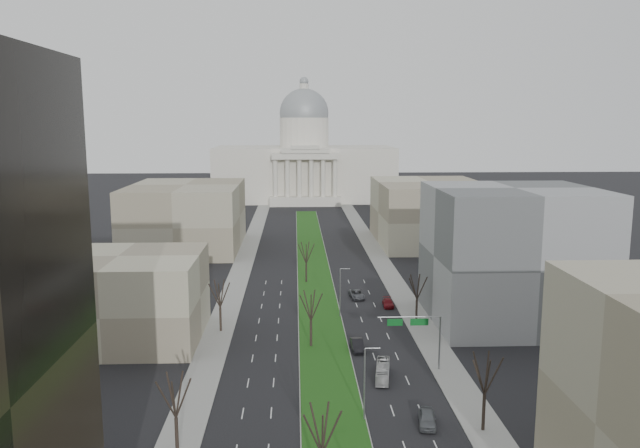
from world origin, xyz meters
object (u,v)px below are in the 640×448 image
object	(u,v)px
box_van	(383,371)
car_black	(357,345)
car_red	(388,303)
car_grey_far	(357,294)
car_grey_near	(427,418)

from	to	relation	value
box_van	car_black	bearing A→B (deg)	112.31
car_red	box_van	size ratio (longest dim) A/B	0.64
car_grey_far	box_van	distance (m)	40.00
car_red	car_grey_near	bearing A→B (deg)	-90.66
car_red	car_grey_far	distance (m)	8.19
car_black	box_van	xyz separation A→B (m)	(2.48, -10.96, 0.20)
car_grey_far	box_van	bearing A→B (deg)	-95.63
car_grey_near	car_grey_far	size ratio (longest dim) A/B	0.88
car_black	car_grey_far	distance (m)	29.17
car_grey_near	car_grey_far	world-z (taller)	car_grey_near
car_black	car_grey_far	size ratio (longest dim) A/B	0.91
car_black	car_grey_far	bearing A→B (deg)	83.52
car_red	box_van	world-z (taller)	box_van
car_black	car_red	bearing A→B (deg)	69.17
car_grey_near	car_black	xyz separation A→B (m)	(-5.81, 24.69, 0.00)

